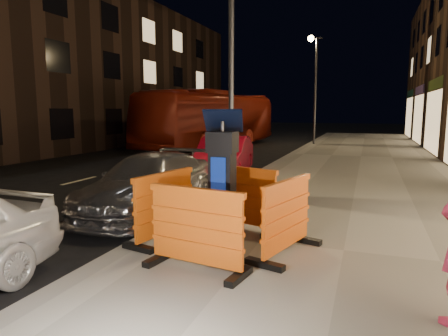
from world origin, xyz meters
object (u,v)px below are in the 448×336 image
(parking_kiosk, at_px, (222,183))
(barrier_kerbside, at_px, (165,206))
(barrier_bldgside, at_px, (287,217))
(bus_doubledecker, at_px, (213,148))
(barrier_front, at_px, (196,229))
(barrier_back, at_px, (242,198))
(car_red, at_px, (224,178))
(car_silver, at_px, (150,211))

(parking_kiosk, distance_m, barrier_kerbside, 1.04)
(barrier_bldgside, height_order, bus_doubledecker, bus_doubledecker)
(parking_kiosk, xyz_separation_m, barrier_front, (0.00, -0.95, -0.42))
(barrier_bldgside, bearing_deg, barrier_front, 150.62)
(barrier_back, relative_size, barrier_kerbside, 1.00)
(barrier_back, bearing_deg, car_red, 129.44)
(barrier_kerbside, bearing_deg, barrier_bldgside, -78.38)
(barrier_back, height_order, barrier_kerbside, same)
(parking_kiosk, distance_m, bus_doubledecker, 17.01)
(car_red, bearing_deg, car_silver, -99.43)
(barrier_front, bearing_deg, parking_kiosk, 98.62)
(parking_kiosk, height_order, bus_doubledecker, parking_kiosk)
(barrier_front, bearing_deg, barrier_kerbside, 143.62)
(parking_kiosk, height_order, barrier_front, parking_kiosk)
(car_red, bearing_deg, barrier_bldgside, -72.11)
(barrier_bldgside, distance_m, bus_doubledecker, 17.37)
(parking_kiosk, height_order, barrier_bldgside, parking_kiosk)
(barrier_kerbside, bearing_deg, barrier_back, -33.38)
(car_silver, bearing_deg, car_red, 89.01)
(barrier_front, relative_size, barrier_kerbside, 1.00)
(barrier_kerbside, relative_size, car_silver, 0.33)
(barrier_kerbside, distance_m, car_red, 6.65)
(barrier_bldgside, relative_size, car_red, 0.34)
(car_red, bearing_deg, barrier_back, -76.12)
(parking_kiosk, xyz_separation_m, barrier_bldgside, (0.95, 0.00, -0.42))
(barrier_front, xyz_separation_m, car_silver, (-2.36, 2.87, -0.68))
(bus_doubledecker, bearing_deg, barrier_back, -58.50)
(parking_kiosk, xyz_separation_m, barrier_back, (0.00, 0.95, -0.42))
(parking_kiosk, height_order, car_silver, parking_kiosk)
(barrier_front, height_order, barrier_kerbside, same)
(barrier_back, distance_m, barrier_bldgside, 1.34)
(barrier_front, distance_m, car_silver, 3.78)
(barrier_front, bearing_deg, barrier_back, 98.62)
(parking_kiosk, height_order, barrier_back, parking_kiosk)
(barrier_bldgside, bearing_deg, bus_doubledecker, 40.55)
(barrier_kerbside, xyz_separation_m, barrier_bldgside, (1.90, 0.00, 0.00))
(barrier_front, xyz_separation_m, bus_doubledecker, (-6.36, 16.69, -0.68))
(barrier_front, distance_m, car_red, 7.81)
(barrier_back, xyz_separation_m, bus_doubledecker, (-6.36, 14.79, -0.68))
(barrier_front, bearing_deg, car_red, 116.01)
(barrier_bldgside, height_order, car_red, barrier_bldgside)
(bus_doubledecker, bearing_deg, car_silver, -65.64)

